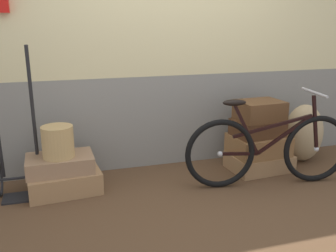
{
  "coord_description": "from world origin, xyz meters",
  "views": [
    {
      "loc": [
        -1.17,
        -3.09,
        1.55
      ],
      "look_at": [
        -0.16,
        0.23,
        0.59
      ],
      "focal_mm": 40.99,
      "sensor_mm": 36.0,
      "label": 1
    }
  ],
  "objects_px": {
    "suitcase_4": "(258,128)",
    "burlap_sack": "(304,133)",
    "suitcase_1": "(60,164)",
    "wicker_basket": "(58,142)",
    "bicycle": "(269,149)",
    "suitcase_3": "(258,145)",
    "suitcase_2": "(259,162)",
    "luggage_trolley": "(19,162)",
    "suitcase_5": "(260,111)",
    "suitcase_0": "(64,181)"
  },
  "relations": [
    {
      "from": "suitcase_4",
      "to": "burlap_sack",
      "type": "relative_size",
      "value": 0.76
    },
    {
      "from": "suitcase_1",
      "to": "burlap_sack",
      "type": "relative_size",
      "value": 0.92
    },
    {
      "from": "wicker_basket",
      "to": "bicycle",
      "type": "distance_m",
      "value": 1.97
    },
    {
      "from": "wicker_basket",
      "to": "burlap_sack",
      "type": "height_order",
      "value": "burlap_sack"
    },
    {
      "from": "suitcase_3",
      "to": "suitcase_4",
      "type": "xyz_separation_m",
      "value": [
        -0.02,
        0.0,
        0.19
      ]
    },
    {
      "from": "suitcase_3",
      "to": "burlap_sack",
      "type": "bearing_deg",
      "value": 5.12
    },
    {
      "from": "suitcase_1",
      "to": "suitcase_3",
      "type": "xyz_separation_m",
      "value": [
        2.03,
        -0.04,
        -0.0
      ]
    },
    {
      "from": "suitcase_4",
      "to": "suitcase_1",
      "type": "bearing_deg",
      "value": 173.08
    },
    {
      "from": "suitcase_3",
      "to": "suitcase_4",
      "type": "relative_size",
      "value": 1.15
    },
    {
      "from": "suitcase_4",
      "to": "suitcase_2",
      "type": "bearing_deg",
      "value": -28.69
    },
    {
      "from": "suitcase_1",
      "to": "suitcase_4",
      "type": "xyz_separation_m",
      "value": [
        2.01,
        -0.03,
        0.19
      ]
    },
    {
      "from": "burlap_sack",
      "to": "bicycle",
      "type": "height_order",
      "value": "bicycle"
    },
    {
      "from": "luggage_trolley",
      "to": "bicycle",
      "type": "bearing_deg",
      "value": -11.49
    },
    {
      "from": "luggage_trolley",
      "to": "suitcase_4",
      "type": "bearing_deg",
      "value": -1.96
    },
    {
      "from": "suitcase_5",
      "to": "suitcase_4",
      "type": "bearing_deg",
      "value": 101.15
    },
    {
      "from": "suitcase_4",
      "to": "burlap_sack",
      "type": "height_order",
      "value": "burlap_sack"
    },
    {
      "from": "suitcase_2",
      "to": "burlap_sack",
      "type": "height_order",
      "value": "burlap_sack"
    },
    {
      "from": "suitcase_2",
      "to": "bicycle",
      "type": "relative_size",
      "value": 0.38
    },
    {
      "from": "suitcase_2",
      "to": "burlap_sack",
      "type": "bearing_deg",
      "value": 5.29
    },
    {
      "from": "wicker_basket",
      "to": "suitcase_1",
      "type": "bearing_deg",
      "value": 82.19
    },
    {
      "from": "suitcase_2",
      "to": "luggage_trolley",
      "type": "relative_size",
      "value": 0.46
    },
    {
      "from": "suitcase_5",
      "to": "burlap_sack",
      "type": "xyz_separation_m",
      "value": [
        0.63,
        0.1,
        -0.32
      ]
    },
    {
      "from": "wicker_basket",
      "to": "burlap_sack",
      "type": "bearing_deg",
      "value": 1.73
    },
    {
      "from": "luggage_trolley",
      "to": "burlap_sack",
      "type": "relative_size",
      "value": 2.08
    },
    {
      "from": "suitcase_0",
      "to": "suitcase_2",
      "type": "distance_m",
      "value": 2.02
    },
    {
      "from": "wicker_basket",
      "to": "burlap_sack",
      "type": "distance_m",
      "value": 2.66
    },
    {
      "from": "suitcase_4",
      "to": "bicycle",
      "type": "distance_m",
      "value": 0.4
    },
    {
      "from": "suitcase_1",
      "to": "suitcase_2",
      "type": "relative_size",
      "value": 0.96
    },
    {
      "from": "bicycle",
      "to": "luggage_trolley",
      "type": "bearing_deg",
      "value": 168.51
    },
    {
      "from": "suitcase_1",
      "to": "wicker_basket",
      "type": "bearing_deg",
      "value": -98.98
    },
    {
      "from": "suitcase_4",
      "to": "burlap_sack",
      "type": "bearing_deg",
      "value": 1.51
    },
    {
      "from": "suitcase_1",
      "to": "wicker_basket",
      "type": "height_order",
      "value": "wicker_basket"
    },
    {
      "from": "suitcase_0",
      "to": "bicycle",
      "type": "distance_m",
      "value": 1.95
    },
    {
      "from": "suitcase_3",
      "to": "suitcase_2",
      "type": "bearing_deg",
      "value": -37.13
    },
    {
      "from": "bicycle",
      "to": "suitcase_3",
      "type": "bearing_deg",
      "value": 73.97
    },
    {
      "from": "suitcase_4",
      "to": "suitcase_5",
      "type": "xyz_separation_m",
      "value": [
        0.0,
        -0.01,
        0.19
      ]
    },
    {
      "from": "suitcase_0",
      "to": "suitcase_5",
      "type": "height_order",
      "value": "suitcase_5"
    },
    {
      "from": "suitcase_4",
      "to": "burlap_sack",
      "type": "distance_m",
      "value": 0.66
    },
    {
      "from": "suitcase_3",
      "to": "bicycle",
      "type": "relative_size",
      "value": 0.35
    },
    {
      "from": "suitcase_2",
      "to": "suitcase_4",
      "type": "distance_m",
      "value": 0.38
    },
    {
      "from": "burlap_sack",
      "to": "suitcase_2",
      "type": "bearing_deg",
      "value": -170.72
    },
    {
      "from": "suitcase_4",
      "to": "luggage_trolley",
      "type": "distance_m",
      "value": 2.37
    },
    {
      "from": "suitcase_2",
      "to": "wicker_basket",
      "type": "distance_m",
      "value": 2.09
    },
    {
      "from": "wicker_basket",
      "to": "burlap_sack",
      "type": "relative_size",
      "value": 0.44
    },
    {
      "from": "suitcase_1",
      "to": "suitcase_3",
      "type": "distance_m",
      "value": 2.03
    },
    {
      "from": "suitcase_4",
      "to": "luggage_trolley",
      "type": "height_order",
      "value": "luggage_trolley"
    },
    {
      "from": "suitcase_1",
      "to": "burlap_sack",
      "type": "xyz_separation_m",
      "value": [
        2.65,
        0.05,
        0.05
      ]
    },
    {
      "from": "suitcase_2",
      "to": "suitcase_3",
      "type": "distance_m",
      "value": 0.19
    },
    {
      "from": "wicker_basket",
      "to": "suitcase_3",
      "type": "bearing_deg",
      "value": -0.23
    },
    {
      "from": "suitcase_2",
      "to": "luggage_trolley",
      "type": "height_order",
      "value": "luggage_trolley"
    }
  ]
}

